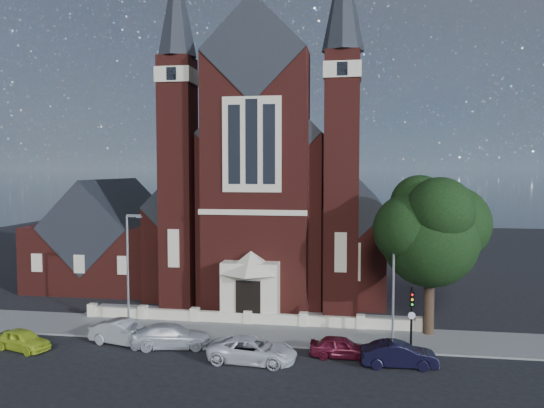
{
  "coord_description": "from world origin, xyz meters",
  "views": [
    {
      "loc": [
        7.49,
        -30.31,
        11.2
      ],
      "look_at": [
        0.87,
        12.0,
        8.37
      ],
      "focal_mm": 35.0,
      "sensor_mm": 36.0,
      "label": 1
    }
  ],
  "objects_px": {
    "church": "(280,199)",
    "car_white_suv": "(253,350)",
    "traffic_signal": "(412,310)",
    "car_navy": "(399,355)",
    "car_silver_a": "(125,333)",
    "street_lamp_right": "(395,272)",
    "car_silver_b": "(172,336)",
    "street_tree": "(432,233)",
    "car_lime_van": "(22,340)",
    "parish_hall": "(111,243)",
    "car_dark_red": "(341,347)",
    "street_lamp_left": "(129,265)"
  },
  "relations": [
    {
      "from": "street_lamp_right",
      "to": "street_lamp_left",
      "type": "bearing_deg",
      "value": 180.0
    },
    {
      "from": "street_tree",
      "to": "car_dark_red",
      "type": "height_order",
      "value": "street_tree"
    },
    {
      "from": "street_tree",
      "to": "car_navy",
      "type": "bearing_deg",
      "value": -113.28
    },
    {
      "from": "car_dark_red",
      "to": "street_tree",
      "type": "bearing_deg",
      "value": -49.84
    },
    {
      "from": "traffic_signal",
      "to": "parish_hall",
      "type": "bearing_deg",
      "value": 150.02
    },
    {
      "from": "street_tree",
      "to": "car_lime_van",
      "type": "distance_m",
      "value": 26.96
    },
    {
      "from": "church",
      "to": "car_dark_red",
      "type": "height_order",
      "value": "church"
    },
    {
      "from": "parish_hall",
      "to": "car_silver_b",
      "type": "relative_size",
      "value": 2.43
    },
    {
      "from": "car_lime_van",
      "to": "car_white_suv",
      "type": "height_order",
      "value": "car_white_suv"
    },
    {
      "from": "car_silver_a",
      "to": "car_dark_red",
      "type": "xyz_separation_m",
      "value": [
        13.73,
        -0.24,
        -0.13
      ]
    },
    {
      "from": "car_silver_a",
      "to": "car_dark_red",
      "type": "bearing_deg",
      "value": -77.97
    },
    {
      "from": "car_white_suv",
      "to": "street_lamp_right",
      "type": "bearing_deg",
      "value": -56.0
    },
    {
      "from": "car_lime_van",
      "to": "car_dark_red",
      "type": "distance_m",
      "value": 19.62
    },
    {
      "from": "street_tree",
      "to": "street_lamp_right",
      "type": "height_order",
      "value": "street_tree"
    },
    {
      "from": "car_navy",
      "to": "car_silver_a",
      "type": "bearing_deg",
      "value": 82.26
    },
    {
      "from": "street_tree",
      "to": "car_navy",
      "type": "distance_m",
      "value": 8.97
    },
    {
      "from": "street_tree",
      "to": "car_lime_van",
      "type": "relative_size",
      "value": 2.81
    },
    {
      "from": "street_lamp_right",
      "to": "traffic_signal",
      "type": "relative_size",
      "value": 2.02
    },
    {
      "from": "street_lamp_left",
      "to": "car_silver_b",
      "type": "bearing_deg",
      "value": -36.34
    },
    {
      "from": "street_tree",
      "to": "car_white_suv",
      "type": "xyz_separation_m",
      "value": [
        -10.87,
        -6.49,
        -6.24
      ]
    },
    {
      "from": "car_white_suv",
      "to": "car_dark_red",
      "type": "distance_m",
      "value": 5.29
    },
    {
      "from": "church",
      "to": "car_navy",
      "type": "bearing_deg",
      "value": -66.51
    },
    {
      "from": "car_dark_red",
      "to": "street_lamp_right",
      "type": "bearing_deg",
      "value": -45.9
    },
    {
      "from": "car_lime_van",
      "to": "car_silver_b",
      "type": "relative_size",
      "value": 0.76
    },
    {
      "from": "car_silver_a",
      "to": "street_tree",
      "type": "bearing_deg",
      "value": -63.48
    },
    {
      "from": "church",
      "to": "car_silver_b",
      "type": "bearing_deg",
      "value": -99.72
    },
    {
      "from": "street_tree",
      "to": "car_dark_red",
      "type": "bearing_deg",
      "value": -139.74
    },
    {
      "from": "church",
      "to": "car_lime_van",
      "type": "height_order",
      "value": "church"
    },
    {
      "from": "street_lamp_right",
      "to": "car_navy",
      "type": "distance_m",
      "value": 5.73
    },
    {
      "from": "street_lamp_right",
      "to": "car_silver_b",
      "type": "height_order",
      "value": "street_lamp_right"
    },
    {
      "from": "car_lime_van",
      "to": "car_white_suv",
      "type": "relative_size",
      "value": 0.74
    },
    {
      "from": "parish_hall",
      "to": "street_lamp_right",
      "type": "xyz_separation_m",
      "value": [
        26.09,
        -14.0,
        0.59
      ]
    },
    {
      "from": "street_lamp_right",
      "to": "car_silver_b",
      "type": "bearing_deg",
      "value": -167.6
    },
    {
      "from": "car_navy",
      "to": "street_tree",
      "type": "bearing_deg",
      "value": -26.89
    },
    {
      "from": "church",
      "to": "street_tree",
      "type": "height_order",
      "value": "church"
    },
    {
      "from": "street_lamp_left",
      "to": "car_dark_red",
      "type": "bearing_deg",
      "value": -12.35
    },
    {
      "from": "traffic_signal",
      "to": "car_silver_a",
      "type": "height_order",
      "value": "traffic_signal"
    },
    {
      "from": "traffic_signal",
      "to": "car_lime_van",
      "type": "relative_size",
      "value": 1.05
    },
    {
      "from": "street_tree",
      "to": "car_white_suv",
      "type": "height_order",
      "value": "street_tree"
    },
    {
      "from": "traffic_signal",
      "to": "car_navy",
      "type": "relative_size",
      "value": 0.94
    },
    {
      "from": "street_lamp_left",
      "to": "street_lamp_right",
      "type": "height_order",
      "value": "same"
    },
    {
      "from": "church",
      "to": "street_lamp_right",
      "type": "xyz_separation_m",
      "value": [
        10.09,
        -18.94,
        -3.59
      ]
    },
    {
      "from": "car_silver_a",
      "to": "car_lime_van",
      "type": "bearing_deg",
      "value": 121.69
    },
    {
      "from": "car_white_suv",
      "to": "traffic_signal",
      "type": "bearing_deg",
      "value": -66.68
    },
    {
      "from": "car_silver_b",
      "to": "car_white_suv",
      "type": "relative_size",
      "value": 0.97
    },
    {
      "from": "street_lamp_left",
      "to": "car_navy",
      "type": "bearing_deg",
      "value": -13.15
    },
    {
      "from": "church",
      "to": "street_lamp_left",
      "type": "xyz_separation_m",
      "value": [
        -7.91,
        -18.94,
        -3.59
      ]
    },
    {
      "from": "car_white_suv",
      "to": "car_dark_red",
      "type": "bearing_deg",
      "value": -68.54
    },
    {
      "from": "street_lamp_right",
      "to": "car_silver_a",
      "type": "distance_m",
      "value": 17.71
    },
    {
      "from": "church",
      "to": "car_white_suv",
      "type": "xyz_separation_m",
      "value": [
        1.73,
        -23.72,
        -7.47
      ]
    }
  ]
}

